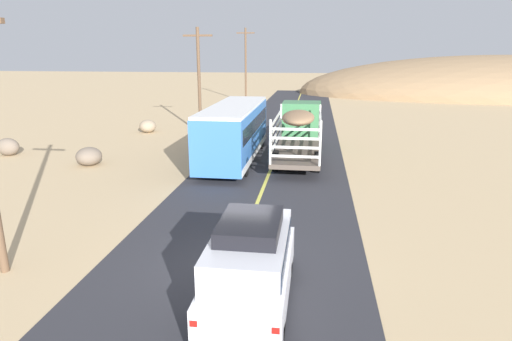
% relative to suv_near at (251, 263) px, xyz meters
% --- Properties ---
extents(ground_plane, '(240.00, 240.00, 0.00)m').
position_rel_suv_near_xyz_m(ground_plane, '(-0.84, 1.54, -1.15)').
color(ground_plane, tan).
extents(road_surface, '(8.00, 120.00, 0.02)m').
position_rel_suv_near_xyz_m(road_surface, '(-0.84, 1.54, -1.14)').
color(road_surface, '#2D2D33').
rests_on(road_surface, ground).
extents(road_centre_line, '(0.16, 117.60, 0.00)m').
position_rel_suv_near_xyz_m(road_centre_line, '(-0.84, 1.54, -1.13)').
color(road_centre_line, '#D8CC4C').
rests_on(road_centre_line, road_surface).
extents(suv_near, '(1.90, 4.62, 2.29)m').
position_rel_suv_near_xyz_m(suv_near, '(0.00, 0.00, 0.00)').
color(suv_near, silver).
rests_on(suv_near, road_surface).
extents(livestock_truck, '(2.53, 9.70, 3.02)m').
position_rel_suv_near_xyz_m(livestock_truck, '(0.53, 17.14, 0.64)').
color(livestock_truck, '#3F7F4C').
rests_on(livestock_truck, road_surface).
extents(bus, '(2.54, 10.00, 3.21)m').
position_rel_suv_near_xyz_m(bus, '(-3.13, 14.60, 0.60)').
color(bus, '#3872C6').
rests_on(bus, road_surface).
extents(power_pole_mid, '(2.20, 0.24, 7.87)m').
position_rel_suv_near_xyz_m(power_pole_mid, '(-7.32, 22.67, 3.07)').
color(power_pole_mid, brown).
rests_on(power_pole_mid, ground).
extents(power_pole_far, '(2.20, 0.24, 8.90)m').
position_rel_suv_near_xyz_m(power_pole_far, '(-7.32, 44.64, 3.60)').
color(power_pole_far, brown).
rests_on(power_pole_far, ground).
extents(boulder_near_shoulder, '(1.27, 1.39, 1.00)m').
position_rel_suv_near_xyz_m(boulder_near_shoulder, '(-11.56, 22.58, -0.65)').
color(boulder_near_shoulder, gray).
rests_on(boulder_near_shoulder, ground).
extents(boulder_mid_field, '(1.37, 1.02, 1.06)m').
position_rel_suv_near_xyz_m(boulder_mid_field, '(-17.09, 13.96, -0.62)').
color(boulder_mid_field, '#756656').
rests_on(boulder_mid_field, ground).
extents(boulder_far_horizon, '(1.38, 1.47, 1.02)m').
position_rel_suv_near_xyz_m(boulder_far_horizon, '(-10.98, 12.40, -0.64)').
color(boulder_far_horizon, '#756656').
rests_on(boulder_far_horizon, ground).
extents(distant_hill, '(58.69, 26.19, 11.38)m').
position_rel_suv_near_xyz_m(distant_hill, '(28.14, 58.26, -1.15)').
color(distant_hill, '#957553').
rests_on(distant_hill, ground).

